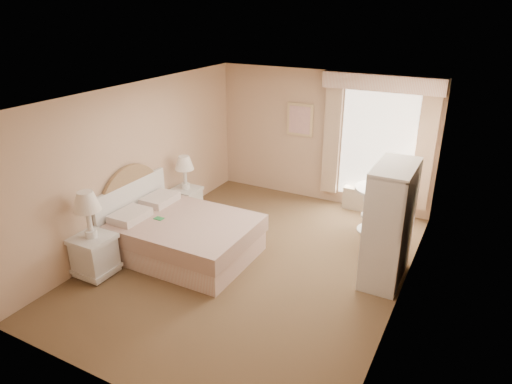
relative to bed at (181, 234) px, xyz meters
The scene contains 9 objects.
room 1.47m from the bed, 13.37° to the left, with size 4.21×5.51×2.51m.
window 3.78m from the bed, 53.33° to the left, with size 2.05×0.22×2.51m.
framed_art 3.29m from the bed, 77.24° to the left, with size 0.52×0.04×0.62m.
bed is the anchor object (origin of this frame).
nightstand_near 1.28m from the bed, 124.17° to the right, with size 0.52×0.52×1.27m.
nightstand_far 1.35m from the bed, 122.04° to the left, with size 0.47×0.47×1.13m.
round_table 3.26m from the bed, 40.97° to the left, with size 0.76×0.76×0.80m.
cafe_chair 3.11m from the bed, 35.50° to the left, with size 0.53×0.53×0.93m.
armoire 3.07m from the bed, 15.30° to the left, with size 0.51×1.01×1.68m.
Camera 1 is at (2.79, -5.20, 3.62)m, focal length 32.00 mm.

